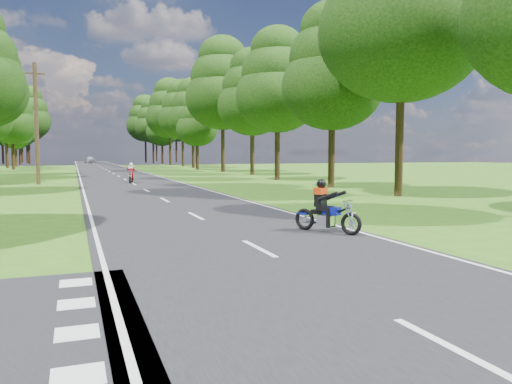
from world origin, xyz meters
name	(u,v)px	position (x,y,z in m)	size (l,w,h in m)	color
ground	(297,269)	(0.00, 0.00, 0.00)	(160.00, 160.00, 0.00)	#2E5B14
main_road	(109,171)	(0.00, 50.00, 0.01)	(7.00, 140.00, 0.02)	black
road_markings	(109,172)	(-0.14, 48.13, 0.02)	(7.40, 140.00, 0.01)	silver
treeline	(114,106)	(1.43, 60.06, 8.25)	(40.00, 115.35, 14.78)	black
telegraph_pole	(36,123)	(-6.00, 28.00, 4.07)	(1.20, 0.26, 8.00)	#382616
rider_near_blue	(327,206)	(2.47, 3.46, 0.72)	(0.56, 1.69, 1.41)	#0D1494
rider_far_red	(131,173)	(-0.03, 27.35, 0.72)	(0.56, 1.68, 1.40)	#AF0D0D
distant_car	(90,160)	(-0.68, 96.11, 0.71)	(1.64, 4.06, 1.38)	#B3B6BB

